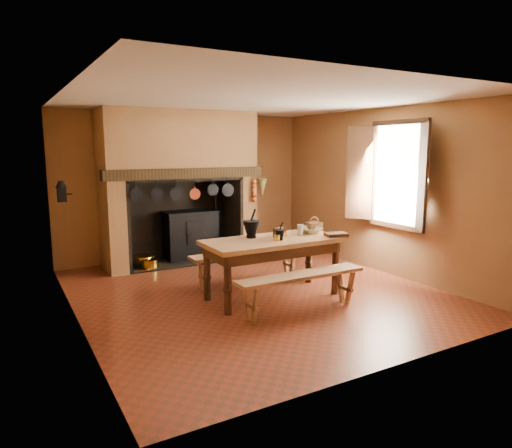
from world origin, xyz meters
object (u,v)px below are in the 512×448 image
Objects in this scene: mixing_bowl at (310,230)px; wicker_basket at (314,226)px; bench_front at (301,283)px; iron_range at (191,234)px; work_table at (273,248)px; coffee_grinder at (279,232)px.

wicker_basket is at bearing 38.12° from mixing_bowl.
wicker_basket is (0.89, 0.94, 0.54)m from bench_front.
iron_range reaches higher than work_table.
wicker_basket reaches higher than coffee_grinder.
bench_front is 7.86× the size of wicker_basket.
iron_range is 2.79m from wicker_basket.
wicker_basket is (1.04, -2.56, 0.45)m from iron_range.
bench_front is at bearing -87.59° from iron_range.
coffee_grinder is at bearing 78.64° from bench_front.
work_table reaches higher than bench_front.
iron_range reaches higher than bench_front.
coffee_grinder is 0.55× the size of mixing_bowl.
mixing_bowl is (0.72, 0.80, 0.51)m from bench_front.
wicker_basket is at bearing -7.44° from coffee_grinder.
work_table is at bearing -86.97° from iron_range.
mixing_bowl is (0.56, 0.01, -0.03)m from coffee_grinder.
work_table is 1.08× the size of bench_front.
work_table is 10.28× the size of coffee_grinder.
iron_range is 2.75m from coffee_grinder.
mixing_bowl is at bearing 7.70° from work_table.
wicker_basket is at bearing 14.52° from work_table.
iron_range is at bearing 92.41° from bench_front.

